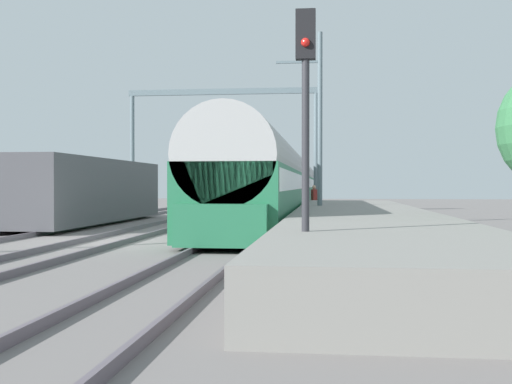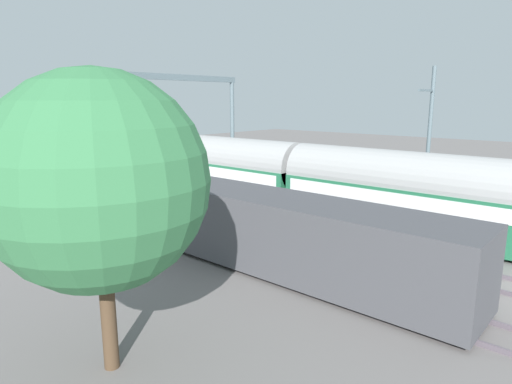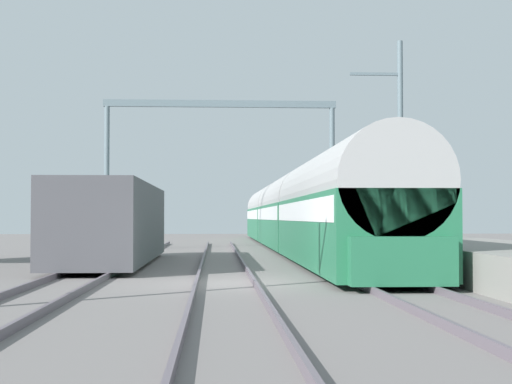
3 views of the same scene
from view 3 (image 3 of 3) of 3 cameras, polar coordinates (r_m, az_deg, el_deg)
The scene contains 11 objects.
ground at distance 20.08m, azimuth -2.28°, elevation -6.70°, with size 120.00×120.00×0.00m, color slate.
track_far_west at distance 20.41m, azimuth -13.43°, elevation -6.35°, with size 1.52×60.00×0.16m.
track_west at distance 20.08m, azimuth -2.28°, elevation -6.47°, with size 1.52×60.00×0.16m.
track_east at distance 20.50m, azimuth 8.82°, elevation -6.35°, with size 1.52×60.00×0.16m.
platform at distance 23.45m, azimuth 17.00°, elevation -4.82°, with size 4.40×28.00×0.90m.
passenger_train at distance 41.94m, azimuth 2.72°, elevation -1.49°, with size 2.93×49.20×3.82m.
freight_car at distance 28.36m, azimuth -10.44°, elevation -2.29°, with size 2.80×13.00×2.70m.
person_crossing at distance 38.45m, azimuth 6.18°, elevation -2.85°, with size 0.38×0.46×1.73m.
railway_signal_far at distance 47.41m, azimuth 4.39°, elevation 0.13°, with size 0.36×0.30×5.24m.
catenary_gantry at distance 40.97m, azimuth -2.63°, elevation 3.62°, with size 12.25×0.28×7.86m.
catenary_pole_east_mid at distance 28.12m, azimuth 10.46°, elevation 3.17°, with size 1.90×0.20×8.00m.
Camera 3 is at (-0.25, -20.01, 1.69)m, focal length 54.53 mm.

